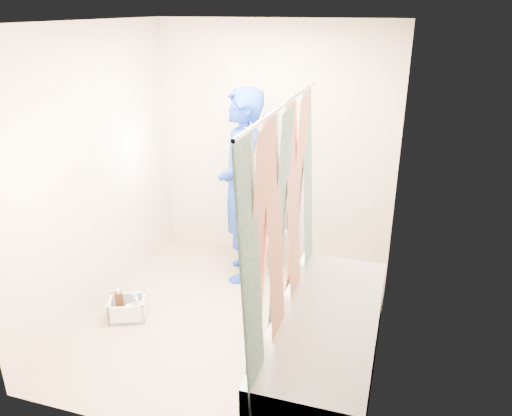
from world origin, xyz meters
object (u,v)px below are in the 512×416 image
(cleaning_caddy, at_px, (129,309))
(plumber, at_px, (242,187))
(bathtub, at_px, (325,342))
(toilet, at_px, (268,234))

(cleaning_caddy, bearing_deg, plumber, 32.00)
(bathtub, distance_m, toilet, 1.71)
(bathtub, xyz_separation_m, toilet, (-0.85, 1.48, 0.07))
(toilet, bearing_deg, bathtub, -57.97)
(bathtub, height_order, toilet, toilet)
(bathtub, distance_m, cleaning_caddy, 1.74)
(plumber, xyz_separation_m, cleaning_caddy, (-0.69, -1.01, -0.84))
(bathtub, xyz_separation_m, cleaning_caddy, (-1.72, 0.19, -0.18))
(plumber, distance_m, cleaning_caddy, 1.48)
(toilet, height_order, plumber, plumber)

